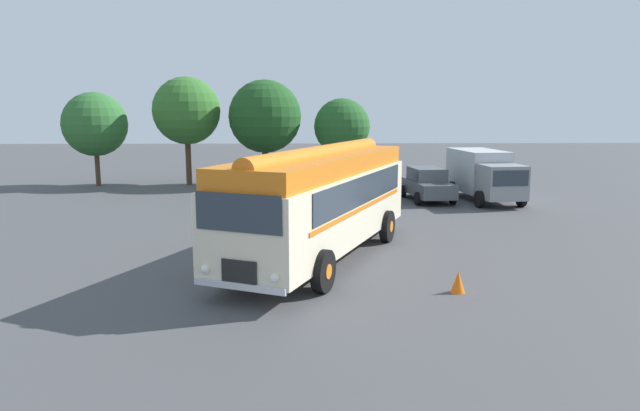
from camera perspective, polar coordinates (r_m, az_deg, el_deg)
The scene contains 12 objects.
ground_plane at distance 18.01m, azimuth -0.88°, elevation -5.08°, with size 120.00×120.00×0.00m, color #474749.
vintage_bus at distance 17.39m, azimuth 0.13°, elevation 0.78°, with size 6.31×10.22×3.49m.
car_near_left at distance 29.35m, azimuth -5.46°, elevation 2.29°, with size 1.99×4.21×1.66m.
car_mid_left at distance 29.65m, azimuth -0.27°, elevation 2.40°, with size 2.18×4.31×1.66m.
car_mid_right at distance 29.62m, azimuth 4.90°, elevation 2.36°, with size 2.08×4.26×1.66m.
car_far_right at distance 29.25m, azimuth 10.66°, elevation 2.14°, with size 2.28×4.35×1.66m.
box_van at distance 29.96m, azimuth 16.00°, elevation 3.10°, with size 2.74×5.92×2.50m.
tree_far_left at distance 36.68m, azimuth -21.66°, elevation 7.53°, with size 3.78×3.78×5.58m.
tree_left_of_centre at distance 35.60m, azimuth -13.18°, elevation 9.16°, with size 4.04×4.04×6.50m.
tree_centre at distance 34.64m, azimuth -5.57°, elevation 8.79°, with size 4.35×4.35×6.32m.
tree_right_of_centre at distance 34.44m, azimuth 2.20°, elevation 7.92°, with size 3.36×3.36×5.22m.
traffic_cone at distance 14.87m, azimuth 13.63°, elevation -7.44°, with size 0.36×0.36×0.55m, color orange.
Camera 1 is at (-0.22, -17.42, 4.56)m, focal length 32.00 mm.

